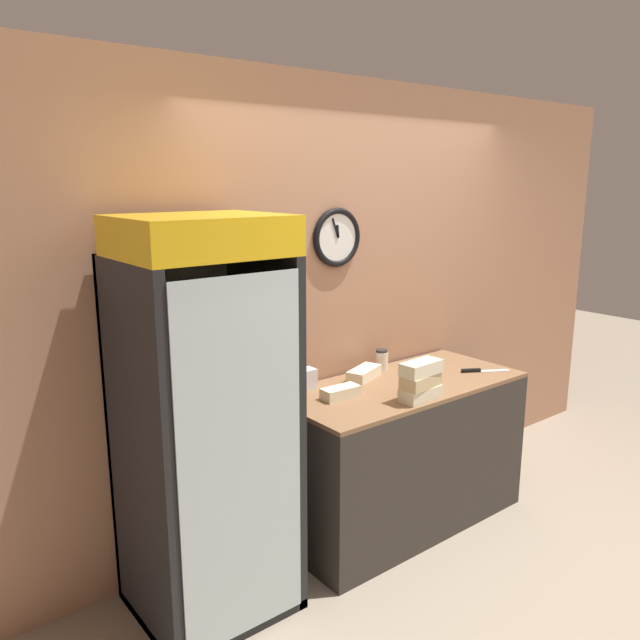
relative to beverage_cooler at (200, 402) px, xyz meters
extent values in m
plane|color=gray|center=(1.32, -0.96, -1.07)|extent=(14.00, 14.00, 0.00)
cube|color=#AD7A5B|center=(1.32, 0.34, 0.28)|extent=(5.20, 0.06, 2.70)
torus|color=black|center=(1.10, 0.30, 0.70)|extent=(0.35, 0.04, 0.35)
cylinder|color=white|center=(1.10, 0.30, 0.70)|extent=(0.29, 0.01, 0.29)
cube|color=black|center=(1.10, 0.29, 0.74)|extent=(0.02, 0.01, 0.08)
cube|color=black|center=(1.08, 0.29, 0.76)|extent=(0.05, 0.01, 0.12)
cube|color=#332D28|center=(1.32, -0.06, -0.63)|extent=(1.57, 0.70, 0.88)
cube|color=brown|center=(1.32, -0.06, -0.17)|extent=(1.57, 0.70, 0.02)
cube|color=black|center=(0.00, 0.27, -0.18)|extent=(0.72, 0.04, 1.78)
cube|color=black|center=(-0.33, -0.04, -0.18)|extent=(0.05, 0.67, 1.78)
cube|color=black|center=(0.33, -0.04, -0.18)|extent=(0.05, 0.67, 1.78)
cube|color=black|center=(0.00, -0.04, -1.04)|extent=(0.72, 0.67, 0.05)
cube|color=white|center=(0.00, 0.25, -0.18)|extent=(0.62, 0.02, 1.68)
cube|color=silver|center=(0.00, -0.38, -0.18)|extent=(0.62, 0.01, 1.68)
cube|color=gold|center=(0.00, -0.07, 0.80)|extent=(0.72, 0.60, 0.18)
cube|color=silver|center=(0.00, -0.06, -0.65)|extent=(0.60, 0.55, 0.01)
cube|color=silver|center=(0.00, -0.06, -0.33)|extent=(0.60, 0.55, 0.01)
cube|color=silver|center=(0.00, -0.06, -0.01)|extent=(0.60, 0.55, 0.01)
cube|color=silver|center=(0.00, -0.06, 0.31)|extent=(0.60, 0.55, 0.01)
cylinder|color=#72337F|center=(-0.23, -0.29, 0.07)|extent=(0.07, 0.07, 0.15)
cylinder|color=#72337F|center=(-0.23, -0.29, 0.18)|extent=(0.03, 0.03, 0.06)
cylinder|color=orange|center=(-0.13, -0.29, -0.57)|extent=(0.08, 0.08, 0.13)
cylinder|color=orange|center=(-0.13, -0.29, -0.48)|extent=(0.03, 0.03, 0.06)
cylinder|color=#72337F|center=(-0.14, -0.29, -0.26)|extent=(0.08, 0.08, 0.12)
cylinder|color=#72337F|center=(-0.14, -0.29, -0.17)|extent=(0.03, 0.03, 0.05)
cylinder|color=#72337F|center=(0.04, -0.29, 0.39)|extent=(0.07, 0.07, 0.15)
cylinder|color=#72337F|center=(0.04, -0.29, 0.50)|extent=(0.03, 0.03, 0.07)
cylinder|color=#72337F|center=(0.03, -0.29, -0.25)|extent=(0.08, 0.08, 0.15)
cylinder|color=#72337F|center=(0.03, -0.29, -0.14)|extent=(0.03, 0.03, 0.06)
cylinder|color=navy|center=(-0.08, -0.29, 0.08)|extent=(0.07, 0.07, 0.16)
cylinder|color=navy|center=(-0.08, -0.29, 0.19)|extent=(0.03, 0.03, 0.07)
cylinder|color=gold|center=(0.20, -0.29, 0.39)|extent=(0.06, 0.06, 0.15)
cylinder|color=gold|center=(0.20, -0.29, 0.49)|extent=(0.03, 0.03, 0.06)
cylinder|color=orange|center=(0.19, -0.29, -0.57)|extent=(0.07, 0.07, 0.14)
cylinder|color=orange|center=(0.19, -0.29, -0.47)|extent=(0.03, 0.03, 0.06)
cylinder|color=gold|center=(0.19, -0.30, 0.09)|extent=(0.06, 0.06, 0.17)
cylinder|color=gold|center=(0.19, -0.30, 0.21)|extent=(0.02, 0.02, 0.07)
cylinder|color=#B2BCCC|center=(-0.24, -0.29, 0.41)|extent=(0.06, 0.06, 0.18)
cylinder|color=#B2BCCC|center=(-0.24, -0.29, 0.53)|extent=(0.02, 0.02, 0.08)
cube|color=beige|center=(1.19, -0.33, -0.12)|extent=(0.26, 0.13, 0.07)
cube|color=tan|center=(1.19, -0.33, -0.05)|extent=(0.26, 0.15, 0.07)
cube|color=beige|center=(1.19, -0.33, 0.03)|extent=(0.26, 0.13, 0.07)
cube|color=beige|center=(1.20, 0.15, -0.13)|extent=(0.29, 0.20, 0.07)
cube|color=beige|center=(0.86, -0.03, -0.13)|extent=(0.23, 0.11, 0.06)
cube|color=silver|center=(1.97, -0.25, -0.16)|extent=(0.19, 0.13, 0.00)
cube|color=black|center=(1.83, -0.18, -0.15)|extent=(0.12, 0.08, 0.02)
cylinder|color=silver|center=(1.42, 0.23, -0.10)|extent=(0.08, 0.08, 0.12)
cylinder|color=#262628|center=(1.42, 0.23, -0.04)|extent=(0.08, 0.08, 0.01)
cube|color=silver|center=(0.80, 0.22, -0.10)|extent=(0.11, 0.09, 0.12)
camera|label=1|loc=(-1.29, -2.57, 1.04)|focal=35.00mm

